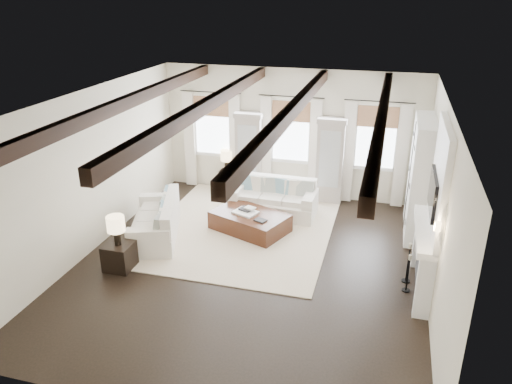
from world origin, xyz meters
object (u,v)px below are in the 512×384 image
(sofa_back, at_px, (274,200))
(ottoman, at_px, (250,222))
(side_table_front, at_px, (119,256))
(sofa_left, at_px, (158,222))
(side_table_back, at_px, (227,179))

(sofa_back, xyz_separation_m, ottoman, (-0.29, -1.01, -0.14))
(side_table_front, bearing_deg, sofa_back, 54.90)
(ottoman, xyz_separation_m, side_table_front, (-1.94, -2.17, 0.05))
(sofa_left, xyz_separation_m, side_table_back, (0.54, 3.02, -0.09))
(ottoman, bearing_deg, side_table_back, 141.03)
(sofa_back, relative_size, side_table_back, 3.77)
(sofa_left, distance_m, ottoman, 1.98)
(sofa_back, bearing_deg, ottoman, -106.21)
(sofa_left, xyz_separation_m, ottoman, (1.80, 0.82, -0.14))
(ottoman, relative_size, side_table_front, 3.11)
(sofa_back, height_order, ottoman, sofa_back)
(sofa_back, xyz_separation_m, sofa_left, (-2.09, -1.83, 0.00))
(sofa_left, relative_size, side_table_front, 4.26)
(side_table_front, bearing_deg, side_table_back, 81.04)
(ottoman, relative_size, side_table_back, 3.00)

